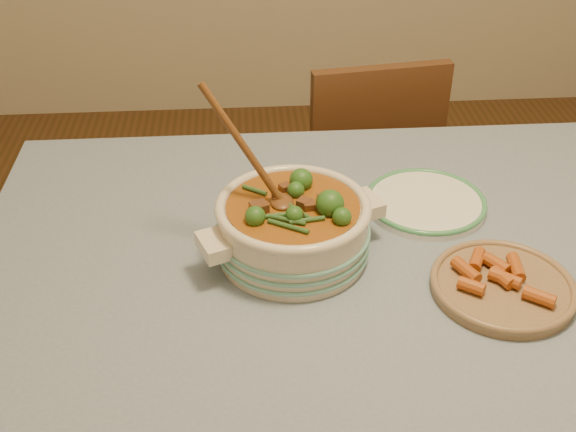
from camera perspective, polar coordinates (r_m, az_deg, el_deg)
The scene contains 6 objects.
dining_table at distance 1.47m, azimuth 8.72°, elevation -6.23°, with size 1.68×1.08×0.76m.
stew_casserole at distance 1.37m, azimuth 0.38°, elevation -0.58°, with size 0.37×0.37×0.35m.
white_plate at distance 1.57m, azimuth 10.82°, elevation 1.09°, with size 0.31×0.31×0.02m.
condiment_bowl at distance 1.57m, azimuth 1.89°, elevation 2.50°, with size 0.11×0.11×0.05m.
fried_plate at distance 1.37m, azimuth 16.64°, elevation -5.17°, with size 0.28×0.28×0.04m.
chair_far at distance 2.25m, azimuth 6.06°, elevation 4.00°, with size 0.44×0.44×0.85m.
Camera 1 is at (-0.30, -1.08, 1.62)m, focal length 45.00 mm.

